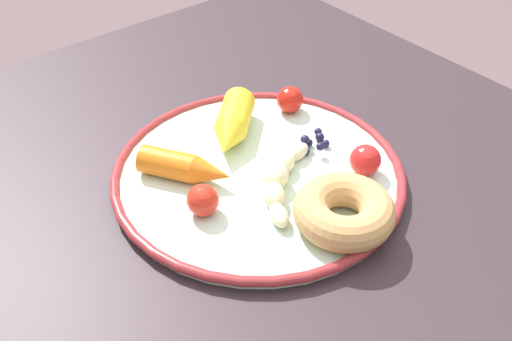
# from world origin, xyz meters

# --- Properties ---
(dining_table) EXTENTS (0.95, 0.82, 0.75)m
(dining_table) POSITION_xyz_m (0.00, 0.00, 0.65)
(dining_table) COLOR #30242A
(dining_table) RESTS_ON ground_plane
(plate) EXTENTS (0.36, 0.36, 0.02)m
(plate) POSITION_xyz_m (-0.00, -0.02, 0.76)
(plate) COLOR silver
(plate) RESTS_ON dining_table
(banana) EXTENTS (0.11, 0.13, 0.03)m
(banana) POSITION_xyz_m (0.04, -0.02, 0.77)
(banana) COLOR beige
(banana) RESTS_ON plate
(carrot_orange) EXTENTS (0.12, 0.09, 0.03)m
(carrot_orange) POSITION_xyz_m (-0.04, -0.10, 0.78)
(carrot_orange) COLOR orange
(carrot_orange) RESTS_ON plate
(carrot_yellow) EXTENTS (0.11, 0.12, 0.04)m
(carrot_yellow) POSITION_xyz_m (-0.08, -0.00, 0.78)
(carrot_yellow) COLOR yellow
(carrot_yellow) RESTS_ON plate
(donut) EXTENTS (0.15, 0.15, 0.04)m
(donut) POSITION_xyz_m (0.13, -0.01, 0.78)
(donut) COLOR tan
(donut) RESTS_ON plate
(blueberry_pile) EXTENTS (0.04, 0.05, 0.02)m
(blueberry_pile) POSITION_xyz_m (0.01, 0.07, 0.77)
(blueberry_pile) COLOR #191638
(blueberry_pile) RESTS_ON plate
(tomato_near) EXTENTS (0.04, 0.04, 0.04)m
(tomato_near) POSITION_xyz_m (-0.08, 0.10, 0.78)
(tomato_near) COLOR red
(tomato_near) RESTS_ON plate
(tomato_mid) EXTENTS (0.04, 0.04, 0.04)m
(tomato_mid) POSITION_xyz_m (0.02, -0.11, 0.78)
(tomato_mid) COLOR red
(tomato_mid) RESTS_ON plate
(tomato_far) EXTENTS (0.04, 0.04, 0.04)m
(tomato_far) POSITION_xyz_m (0.08, 0.08, 0.78)
(tomato_far) COLOR red
(tomato_far) RESTS_ON plate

